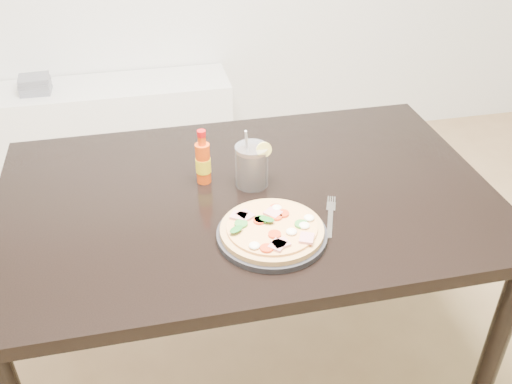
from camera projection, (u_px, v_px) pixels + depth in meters
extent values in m
cube|color=black|center=(247.00, 198.00, 1.63)|extent=(1.40, 0.90, 0.04)
cylinder|color=black|center=(493.00, 353.00, 1.64)|extent=(0.06, 0.06, 0.71)
cylinder|color=black|center=(51.00, 246.00, 2.04)|extent=(0.06, 0.06, 0.71)
cylinder|color=black|center=(385.00, 202.00, 2.27)|extent=(0.06, 0.06, 0.71)
cylinder|color=black|center=(272.00, 235.00, 1.45)|extent=(0.28, 0.28, 0.02)
cylinder|color=tan|center=(272.00, 230.00, 1.44)|extent=(0.26, 0.26, 0.01)
cylinder|color=#D9AE5E|center=(272.00, 227.00, 1.43)|extent=(0.23, 0.23, 0.01)
cube|color=#D28386|center=(245.00, 215.00, 1.46)|extent=(0.05, 0.05, 0.01)
cube|color=#D28386|center=(281.00, 244.00, 1.37)|extent=(0.05, 0.04, 0.01)
cube|color=#D28386|center=(307.00, 238.00, 1.38)|extent=(0.05, 0.05, 0.01)
cube|color=#D28386|center=(278.00, 245.00, 1.36)|extent=(0.05, 0.05, 0.01)
cube|color=#D28386|center=(239.00, 216.00, 1.46)|extent=(0.05, 0.05, 0.01)
cube|color=#D28386|center=(273.00, 213.00, 1.47)|extent=(0.05, 0.05, 0.01)
cylinder|color=red|center=(259.00, 221.00, 1.44)|extent=(0.03, 0.03, 0.01)
cylinder|color=red|center=(283.00, 214.00, 1.47)|extent=(0.03, 0.03, 0.01)
cylinder|color=red|center=(275.00, 234.00, 1.40)|extent=(0.03, 0.03, 0.01)
cylinder|color=red|center=(276.00, 217.00, 1.46)|extent=(0.03, 0.03, 0.01)
cylinder|color=red|center=(267.00, 248.00, 1.35)|extent=(0.03, 0.03, 0.01)
cylinder|color=red|center=(276.00, 208.00, 1.49)|extent=(0.03, 0.03, 0.01)
cylinder|color=#2F7928|center=(261.00, 220.00, 1.45)|extent=(0.03, 0.03, 0.01)
cylinder|color=#2F7928|center=(241.00, 224.00, 1.43)|extent=(0.03, 0.03, 0.01)
cylinder|color=#2F7928|center=(301.00, 224.00, 1.43)|extent=(0.03, 0.03, 0.01)
ellipsoid|color=white|center=(304.00, 226.00, 1.42)|extent=(0.03, 0.03, 0.01)
ellipsoid|color=white|center=(309.00, 218.00, 1.45)|extent=(0.03, 0.03, 0.01)
ellipsoid|color=white|center=(254.00, 246.00, 1.36)|extent=(0.03, 0.03, 0.01)
ellipsoid|color=white|center=(277.00, 208.00, 1.49)|extent=(0.03, 0.03, 0.01)
ellipsoid|color=white|center=(291.00, 232.00, 1.40)|extent=(0.03, 0.03, 0.01)
ellipsoid|color=#18661D|center=(236.00, 229.00, 1.40)|extent=(0.05, 0.04, 0.00)
ellipsoid|color=#18661D|center=(267.00, 219.00, 1.44)|extent=(0.05, 0.04, 0.00)
cylinder|color=#E2460D|center=(203.00, 163.00, 1.64)|extent=(0.05, 0.05, 0.12)
cylinder|color=yellow|center=(203.00, 165.00, 1.64)|extent=(0.04, 0.04, 0.04)
cylinder|color=#E2460D|center=(202.00, 140.00, 1.59)|extent=(0.02, 0.02, 0.03)
cylinder|color=red|center=(201.00, 133.00, 1.58)|extent=(0.02, 0.02, 0.02)
cylinder|color=black|center=(252.00, 168.00, 1.63)|extent=(0.09, 0.09, 0.11)
cylinder|color=silver|center=(252.00, 166.00, 1.62)|extent=(0.10, 0.10, 0.12)
cylinder|color=#F2E059|center=(264.00, 150.00, 1.58)|extent=(0.04, 0.01, 0.04)
cylinder|color=#B2B2B7|center=(247.00, 153.00, 1.61)|extent=(0.03, 0.06, 0.17)
cube|color=silver|center=(330.00, 224.00, 1.49)|extent=(0.05, 0.12, 0.00)
cube|color=silver|center=(331.00, 207.00, 1.56)|extent=(0.04, 0.05, 0.00)
cube|color=silver|center=(328.00, 200.00, 1.59)|extent=(0.01, 0.03, 0.00)
cube|color=silver|center=(330.00, 200.00, 1.58)|extent=(0.01, 0.03, 0.00)
cube|color=silver|center=(332.00, 200.00, 1.58)|extent=(0.01, 0.03, 0.00)
cube|color=silver|center=(335.00, 200.00, 1.58)|extent=(0.01, 0.03, 0.00)
cube|color=white|center=(97.00, 131.00, 3.00)|extent=(1.40, 0.34, 0.50)
cube|color=slate|center=(37.00, 92.00, 2.80)|extent=(0.14, 0.12, 0.01)
cube|color=slate|center=(36.00, 90.00, 2.79)|extent=(0.14, 0.12, 0.01)
cube|color=slate|center=(36.00, 88.00, 2.78)|extent=(0.14, 0.12, 0.01)
cube|color=slate|center=(35.00, 86.00, 2.78)|extent=(0.14, 0.12, 0.01)
cube|color=slate|center=(35.00, 84.00, 2.77)|extent=(0.14, 0.12, 0.01)
cube|color=slate|center=(34.00, 82.00, 2.77)|extent=(0.14, 0.12, 0.01)
cube|color=slate|center=(34.00, 79.00, 2.76)|extent=(0.14, 0.12, 0.01)
cube|color=slate|center=(33.00, 77.00, 2.75)|extent=(0.14, 0.12, 0.01)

